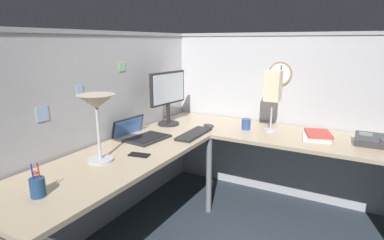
% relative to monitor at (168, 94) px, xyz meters
% --- Properties ---
extents(ground_plane, '(6.80, 6.80, 0.00)m').
position_rel_monitor_xyz_m(ground_plane, '(-0.26, -0.64, -1.02)').
color(ground_plane, '#2D3842').
extents(cubicle_wall_back, '(2.57, 0.12, 1.58)m').
position_rel_monitor_xyz_m(cubicle_wall_back, '(-0.62, 0.23, -0.23)').
color(cubicle_wall_back, '#B2B2B7').
rests_on(cubicle_wall_back, ground).
extents(cubicle_wall_right, '(0.12, 2.37, 1.58)m').
position_rel_monitor_xyz_m(cubicle_wall_right, '(0.61, -0.90, -0.23)').
color(cubicle_wall_right, '#B2B2B7').
rests_on(cubicle_wall_right, ground).
extents(desk, '(2.35, 2.15, 0.73)m').
position_rel_monitor_xyz_m(desk, '(-0.40, -0.69, -0.39)').
color(desk, tan).
rests_on(desk, ground).
extents(monitor, '(0.46, 0.20, 0.50)m').
position_rel_monitor_xyz_m(monitor, '(0.00, 0.00, 0.00)').
color(monitor, '#232326').
rests_on(monitor, desk).
extents(laptop, '(0.38, 0.41, 0.22)m').
position_rel_monitor_xyz_m(laptop, '(-0.46, -0.01, -0.27)').
color(laptop, '#232326').
rests_on(laptop, desk).
extents(keyboard, '(0.43, 0.15, 0.02)m').
position_rel_monitor_xyz_m(keyboard, '(-0.19, -0.38, -0.28)').
color(keyboard, '#232326').
rests_on(keyboard, desk).
extents(computer_mouse, '(0.06, 0.10, 0.03)m').
position_rel_monitor_xyz_m(computer_mouse, '(0.09, -0.38, -0.28)').
color(computer_mouse, '#38383D').
rests_on(computer_mouse, desk).
extents(desk_lamp_dome, '(0.24, 0.24, 0.44)m').
position_rel_monitor_xyz_m(desk_lamp_dome, '(-1.01, -0.12, 0.07)').
color(desk_lamp_dome, '#B7BABF').
rests_on(desk_lamp_dome, desk).
extents(pen_cup, '(0.08, 0.08, 0.18)m').
position_rel_monitor_xyz_m(pen_cup, '(-1.53, -0.20, -0.24)').
color(pen_cup, navy).
rests_on(pen_cup, desk).
extents(cell_phone, '(0.09, 0.15, 0.01)m').
position_rel_monitor_xyz_m(cell_phone, '(-0.80, -0.28, -0.29)').
color(cell_phone, black).
rests_on(cell_phone, desk).
extents(office_phone, '(0.20, 0.21, 0.11)m').
position_rel_monitor_xyz_m(office_phone, '(0.22, -1.68, -0.26)').
color(office_phone, '#38383D').
rests_on(office_phone, desk).
extents(book_stack, '(0.32, 0.27, 0.04)m').
position_rel_monitor_xyz_m(book_stack, '(0.23, -1.30, -0.27)').
color(book_stack, silver).
rests_on(book_stack, desk).
extents(desk_lamp_paper, '(0.13, 0.13, 0.53)m').
position_rel_monitor_xyz_m(desk_lamp_paper, '(0.25, -0.91, 0.09)').
color(desk_lamp_paper, '#B7BABF').
rests_on(desk_lamp_paper, desk).
extents(coffee_mug, '(0.08, 0.08, 0.10)m').
position_rel_monitor_xyz_m(coffee_mug, '(0.20, -0.70, -0.25)').
color(coffee_mug, '#2D4C8C').
rests_on(coffee_mug, desk).
extents(wall_clock, '(0.04, 0.22, 0.22)m').
position_rel_monitor_xyz_m(wall_clock, '(0.56, -0.89, 0.18)').
color(wall_clock, olive).
extents(pinned_note_leftmost, '(0.06, 0.00, 0.06)m').
position_rel_monitor_xyz_m(pinned_note_leftmost, '(-0.87, 0.18, 0.14)').
color(pinned_note_leftmost, '#99B7E5').
extents(pinned_note_middle, '(0.09, 0.00, 0.10)m').
position_rel_monitor_xyz_m(pinned_note_middle, '(-1.19, 0.18, 0.03)').
color(pinned_note_middle, '#99B7E5').
extents(pinned_note_rightmost, '(0.08, 0.00, 0.07)m').
position_rel_monitor_xyz_m(pinned_note_rightmost, '(-0.41, 0.18, 0.27)').
color(pinned_note_rightmost, '#8CCC99').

